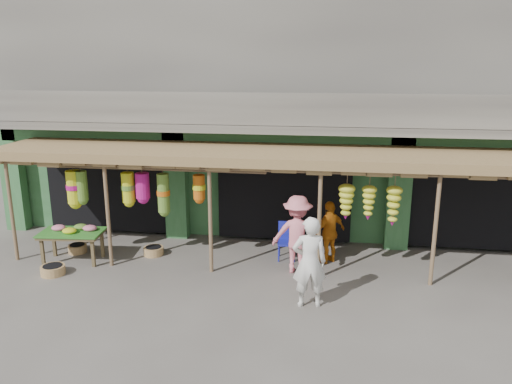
# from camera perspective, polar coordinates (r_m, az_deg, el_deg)

# --- Properties ---
(ground) EXTENTS (80.00, 80.00, 0.00)m
(ground) POSITION_cam_1_polar(r_m,az_deg,el_deg) (11.98, 2.21, -9.10)
(ground) COLOR #514C47
(ground) RESTS_ON ground
(building) EXTENTS (16.40, 6.80, 7.00)m
(building) POSITION_cam_1_polar(r_m,az_deg,el_deg) (15.88, 4.27, 9.36)
(building) COLOR gray
(building) RESTS_ON ground
(awning) EXTENTS (14.00, 2.70, 2.79)m
(awning) POSITION_cam_1_polar(r_m,az_deg,el_deg) (11.99, 2.01, 3.85)
(awning) COLOR brown
(awning) RESTS_ON ground
(flower_table) EXTENTS (1.58, 1.02, 0.91)m
(flower_table) POSITION_cam_1_polar(r_m,az_deg,el_deg) (13.14, -20.22, -4.42)
(flower_table) COLOR brown
(flower_table) RESTS_ON ground
(blue_chair) EXTENTS (0.47, 0.48, 0.93)m
(blue_chair) POSITION_cam_1_polar(r_m,az_deg,el_deg) (12.62, 3.55, -5.31)
(blue_chair) COLOR #181EA1
(blue_chair) RESTS_ON ground
(basket_left) EXTENTS (0.67, 0.67, 0.21)m
(basket_left) POSITION_cam_1_polar(r_m,az_deg,el_deg) (13.19, -11.62, -6.61)
(basket_left) COLOR olive
(basket_left) RESTS_ON ground
(basket_mid) EXTENTS (0.63, 0.63, 0.21)m
(basket_mid) POSITION_cam_1_polar(r_m,az_deg,el_deg) (12.71, -22.19, -8.27)
(basket_mid) COLOR olive
(basket_mid) RESTS_ON ground
(basket_right) EXTENTS (0.55, 0.55, 0.21)m
(basket_right) POSITION_cam_1_polar(r_m,az_deg,el_deg) (13.88, -19.73, -6.11)
(basket_right) COLOR #A3744C
(basket_right) RESTS_ON ground
(person_front) EXTENTS (0.76, 0.57, 1.90)m
(person_front) POSITION_cam_1_polar(r_m,az_deg,el_deg) (10.10, 6.12, -7.98)
(person_front) COLOR silver
(person_front) RESTS_ON ground
(person_vendor) EXTENTS (0.93, 0.90, 1.56)m
(person_vendor) POSITION_cam_1_polar(r_m,az_deg,el_deg) (12.39, 8.43, -4.55)
(person_vendor) COLOR #C06612
(person_vendor) RESTS_ON ground
(person_shopper) EXTENTS (1.26, 0.80, 1.86)m
(person_shopper) POSITION_cam_1_polar(r_m,az_deg,el_deg) (11.69, 4.75, -4.85)
(person_shopper) COLOR #DF7683
(person_shopper) RESTS_ON ground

